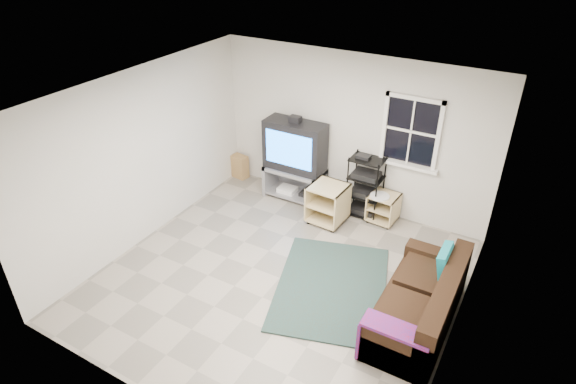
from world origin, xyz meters
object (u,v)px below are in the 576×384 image
Objects in this scene: side_table_right at (384,205)px; side_table_left at (329,202)px; sofa at (420,305)px; tv_unit at (295,154)px; av_rack at (365,190)px.

side_table_left is at bearing -150.43° from side_table_right.
side_table_left is 2.47m from sofa.
av_rack is at bearing 2.99° from tv_unit.
tv_unit is at bearing 155.93° from side_table_left.
tv_unit is 1.32m from av_rack.
tv_unit is 1.70m from side_table_right.
av_rack is 2.48m from sofa.
av_rack reaches higher than side_table_left.
tv_unit is 0.83× the size of sofa.
av_rack is (1.27, 0.07, -0.37)m from tv_unit.
side_table_left is at bearing 142.05° from sofa.
side_table_left is 0.36× the size of sofa.
side_table_right is (0.77, 0.44, -0.07)m from side_table_left.
sofa reaches higher than side_table_left.
av_rack is 0.58× the size of sofa.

